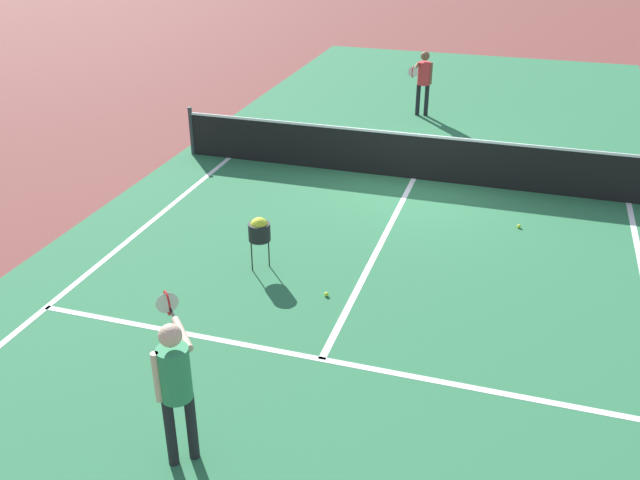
% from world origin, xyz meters
% --- Properties ---
extents(ground_plane, '(60.00, 60.00, 0.00)m').
position_xyz_m(ground_plane, '(0.00, 0.00, 0.00)').
color(ground_plane, brown).
extents(court_surface_inbounds, '(10.62, 24.40, 0.00)m').
position_xyz_m(court_surface_inbounds, '(0.00, 0.00, 0.00)').
color(court_surface_inbounds, '#2D7247').
rests_on(court_surface_inbounds, ground_plane).
extents(line_sideline_left, '(0.10, 11.89, 0.01)m').
position_xyz_m(line_sideline_left, '(-4.11, -5.95, 0.00)').
color(line_sideline_left, white).
rests_on(line_sideline_left, ground_plane).
extents(line_service_near, '(8.22, 0.10, 0.01)m').
position_xyz_m(line_service_near, '(0.00, -6.40, 0.00)').
color(line_service_near, white).
rests_on(line_service_near, ground_plane).
extents(line_center_service, '(0.10, 6.40, 0.01)m').
position_xyz_m(line_center_service, '(0.00, -3.20, 0.00)').
color(line_center_service, white).
rests_on(line_center_service, ground_plane).
extents(net, '(10.06, 0.09, 1.07)m').
position_xyz_m(net, '(0.00, 0.00, 0.49)').
color(net, '#33383D').
rests_on(net, ground_plane).
extents(player_near, '(0.75, 1.07, 1.68)m').
position_xyz_m(player_near, '(-0.88, -8.46, 1.05)').
color(player_near, black).
rests_on(player_near, ground_plane).
extents(player_far, '(0.47, 1.21, 1.65)m').
position_xyz_m(player_far, '(-0.63, 4.40, 1.02)').
color(player_far, black).
rests_on(player_far, ground_plane).
extents(ball_hopper, '(0.34, 0.34, 0.87)m').
position_xyz_m(ball_hopper, '(-1.61, -4.43, 0.68)').
color(ball_hopper, black).
rests_on(ball_hopper, ground_plane).
extents(tennis_ball_mid_court, '(0.07, 0.07, 0.07)m').
position_xyz_m(tennis_ball_mid_court, '(-0.39, -4.92, 0.03)').
color(tennis_ball_mid_court, '#CCE033').
rests_on(tennis_ball_mid_court, ground_plane).
extents(tennis_ball_near_net, '(0.07, 0.07, 0.07)m').
position_xyz_m(tennis_ball_near_net, '(2.18, -1.73, 0.03)').
color(tennis_ball_near_net, '#CCE033').
rests_on(tennis_ball_near_net, ground_plane).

